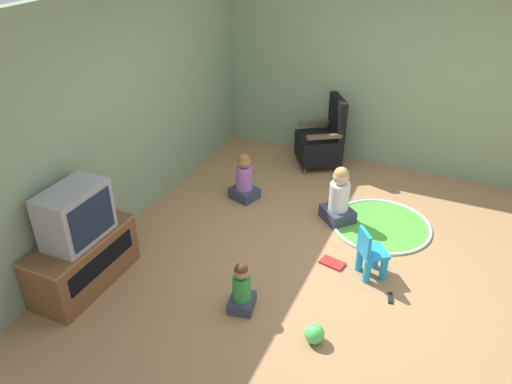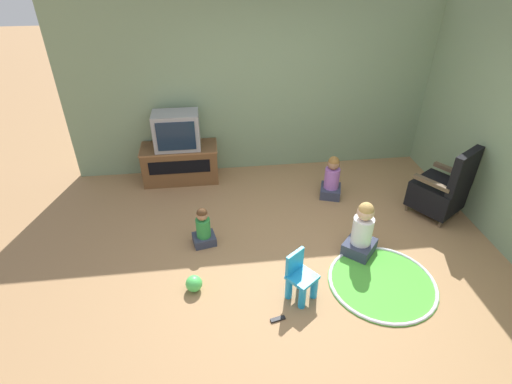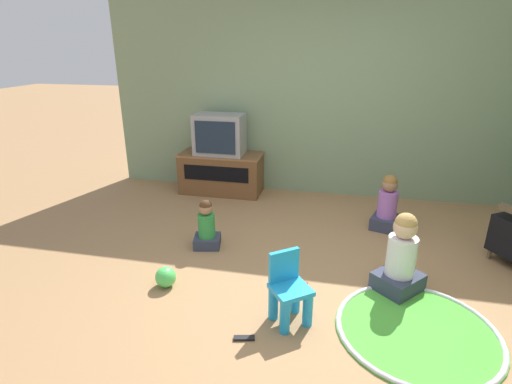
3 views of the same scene
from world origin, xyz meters
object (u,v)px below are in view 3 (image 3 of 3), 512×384
(television, at_px, (219,135))
(yellow_kid_chair, at_px, (289,294))
(toy_ball, at_px, (166,277))
(child_watching_left, at_px, (207,227))
(child_watching_center, at_px, (401,258))
(book, at_px, (295,289))
(child_watching_right, at_px, (387,206))
(tv_cabinet, at_px, (221,172))
(remote_control, at_px, (244,338))

(television, distance_m, yellow_kid_chair, 2.88)
(yellow_kid_chair, bearing_deg, toy_ball, 131.25)
(child_watching_left, xyz_separation_m, child_watching_center, (1.82, -0.39, 0.08))
(child_watching_center, distance_m, book, 0.91)
(toy_ball, bearing_deg, child_watching_right, 39.44)
(tv_cabinet, relative_size, yellow_kid_chair, 2.06)
(television, height_order, child_watching_right, television)
(child_watching_right, relative_size, book, 2.24)
(remote_control, bearing_deg, child_watching_center, 24.66)
(toy_ball, bearing_deg, tv_cabinet, 94.90)
(television, xyz_separation_m, child_watching_center, (2.13, -1.93, -0.52))
(child_watching_center, height_order, book, child_watching_center)
(television, distance_m, toy_ball, 2.41)
(book, bearing_deg, toy_ball, 110.56)
(child_watching_left, xyz_separation_m, remote_control, (0.70, -1.25, -0.21))
(yellow_kid_chair, bearing_deg, child_watching_center, -3.01)
(tv_cabinet, distance_m, toy_ball, 2.34)
(toy_ball, bearing_deg, book, 8.55)
(tv_cabinet, xyz_separation_m, child_watching_left, (0.32, -1.56, -0.07))
(toy_ball, relative_size, book, 0.63)
(yellow_kid_chair, height_order, toy_ball, yellow_kid_chair)
(television, distance_m, child_watching_center, 2.92)
(child_watching_center, relative_size, toy_ball, 3.97)
(television, distance_m, child_watching_right, 2.31)
(child_watching_center, height_order, toy_ball, child_watching_center)
(child_watching_left, height_order, remote_control, child_watching_left)
(tv_cabinet, xyz_separation_m, yellow_kid_chair, (1.29, -2.54, -0.06))
(toy_ball, xyz_separation_m, remote_control, (0.81, -0.50, -0.08))
(book, xyz_separation_m, remote_control, (-0.28, -0.67, -0.00))
(yellow_kid_chair, xyz_separation_m, child_watching_center, (0.85, 0.58, 0.08))
(tv_cabinet, bearing_deg, toy_ball, -85.10)
(remote_control, bearing_deg, tv_cabinet, 96.94)
(child_watching_center, height_order, child_watching_right, child_watching_center)
(toy_ball, bearing_deg, yellow_kid_chair, -11.36)
(tv_cabinet, distance_m, book, 2.53)
(yellow_kid_chair, relative_size, child_watching_left, 1.06)
(tv_cabinet, height_order, child_watching_right, child_watching_right)
(child_watching_left, bearing_deg, remote_control, -72.57)
(child_watching_left, height_order, book, child_watching_left)
(yellow_kid_chair, relative_size, remote_control, 3.49)
(television, xyz_separation_m, yellow_kid_chair, (1.29, -2.51, -0.59))
(tv_cabinet, height_order, toy_ball, tv_cabinet)
(child_watching_left, bearing_deg, child_watching_center, -23.85)
(child_watching_center, xyz_separation_m, child_watching_right, (0.00, 1.23, -0.03))
(television, bearing_deg, tv_cabinet, 90.00)
(television, relative_size, child_watching_right, 1.03)
(yellow_kid_chair, distance_m, book, 0.44)
(child_watching_right, bearing_deg, toy_ball, 147.64)
(child_watching_right, distance_m, book, 1.68)
(child_watching_center, bearing_deg, toy_ball, 142.75)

